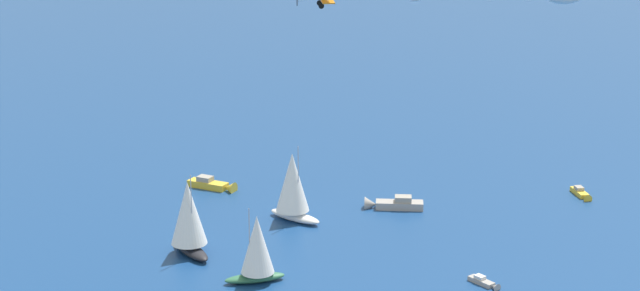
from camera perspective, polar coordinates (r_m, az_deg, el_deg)
motorboat_near_centre at (r=183.74m, az=14.81°, el=-2.70°), size 6.50×3.63×1.83m
motorboat_far_port at (r=171.93m, az=4.13°, el=-3.38°), size 7.58×9.97×2.94m
sailboat_far_stbd at (r=164.53m, az=-1.58°, el=-2.35°), size 10.41×7.38×13.08m
motorboat_trailing at (r=182.60m, az=-6.12°, el=-2.27°), size 9.13×7.50×2.75m
sailboat_ahead at (r=141.30m, az=-3.65°, el=-5.92°), size 5.75×9.04×11.24m
motorboat_mid_cluster at (r=143.58m, az=9.48°, el=-7.79°), size 5.29×2.27×1.49m
sailboat_outer_ring_b at (r=151.91m, az=-7.57°, el=-4.11°), size 10.24×5.98×12.94m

